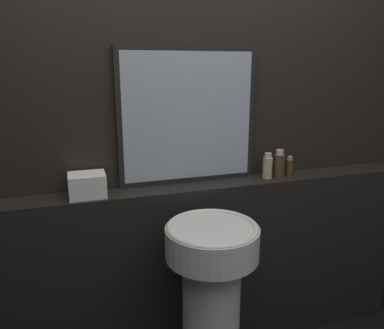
{
  "coord_description": "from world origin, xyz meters",
  "views": [
    {
      "loc": [
        -0.59,
        -0.52,
        1.51
      ],
      "look_at": [
        -0.06,
        1.08,
        1.08
      ],
      "focal_mm": 35.0,
      "sensor_mm": 36.0,
      "label": 1
    }
  ],
  "objects_px": {
    "pedestal_sink": "(211,302)",
    "mirror": "(188,117)",
    "shampoo_bottle": "(267,167)",
    "conditioner_bottle": "(279,164)",
    "towel_stack": "(87,185)",
    "lotion_bottle": "(289,167)"
  },
  "relations": [
    {
      "from": "pedestal_sink",
      "to": "shampoo_bottle",
      "type": "relative_size",
      "value": 6.5
    },
    {
      "from": "pedestal_sink",
      "to": "towel_stack",
      "type": "bearing_deg",
      "value": 142.9
    },
    {
      "from": "conditioner_bottle",
      "to": "mirror",
      "type": "bearing_deg",
      "value": 172.01
    },
    {
      "from": "conditioner_bottle",
      "to": "lotion_bottle",
      "type": "relative_size",
      "value": 1.36
    },
    {
      "from": "pedestal_sink",
      "to": "mirror",
      "type": "bearing_deg",
      "value": 85.73
    },
    {
      "from": "mirror",
      "to": "conditioner_bottle",
      "type": "height_order",
      "value": "mirror"
    },
    {
      "from": "conditioner_bottle",
      "to": "lotion_bottle",
      "type": "xyz_separation_m",
      "value": [
        0.06,
        -0.0,
        -0.02
      ]
    },
    {
      "from": "pedestal_sink",
      "to": "mirror",
      "type": "relative_size",
      "value": 1.26
    },
    {
      "from": "towel_stack",
      "to": "shampoo_bottle",
      "type": "height_order",
      "value": "shampoo_bottle"
    },
    {
      "from": "lotion_bottle",
      "to": "shampoo_bottle",
      "type": "bearing_deg",
      "value": 180.0
    },
    {
      "from": "shampoo_bottle",
      "to": "conditioner_bottle",
      "type": "relative_size",
      "value": 0.91
    },
    {
      "from": "towel_stack",
      "to": "conditioner_bottle",
      "type": "relative_size",
      "value": 1.09
    },
    {
      "from": "pedestal_sink",
      "to": "lotion_bottle",
      "type": "distance_m",
      "value": 0.83
    },
    {
      "from": "pedestal_sink",
      "to": "shampoo_bottle",
      "type": "xyz_separation_m",
      "value": [
        0.45,
        0.36,
        0.49
      ]
    },
    {
      "from": "pedestal_sink",
      "to": "conditioner_bottle",
      "type": "relative_size",
      "value": 5.93
    },
    {
      "from": "conditioner_bottle",
      "to": "lotion_bottle",
      "type": "height_order",
      "value": "conditioner_bottle"
    },
    {
      "from": "mirror",
      "to": "towel_stack",
      "type": "height_order",
      "value": "mirror"
    },
    {
      "from": "towel_stack",
      "to": "lotion_bottle",
      "type": "distance_m",
      "value": 1.05
    },
    {
      "from": "towel_stack",
      "to": "pedestal_sink",
      "type": "bearing_deg",
      "value": -37.1
    },
    {
      "from": "conditioner_bottle",
      "to": "shampoo_bottle",
      "type": "bearing_deg",
      "value": 180.0
    },
    {
      "from": "shampoo_bottle",
      "to": "pedestal_sink",
      "type": "bearing_deg",
      "value": -141.46
    },
    {
      "from": "shampoo_bottle",
      "to": "mirror",
      "type": "bearing_deg",
      "value": 170.7
    }
  ]
}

